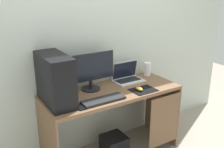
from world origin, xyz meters
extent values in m
cube|color=beige|center=(0.00, 0.32, 1.30)|extent=(4.00, 0.04, 2.60)
cube|color=brown|center=(0.00, 0.00, 0.74)|extent=(1.42, 0.57, 0.03)
cube|color=brown|center=(-0.70, 0.00, 0.36)|extent=(0.02, 0.57, 0.73)
cube|color=brown|center=(0.70, 0.00, 0.36)|extent=(0.02, 0.57, 0.73)
cube|color=brown|center=(0.49, -0.28, 0.40)|extent=(0.40, 0.01, 0.58)
cube|color=black|center=(-0.58, 0.02, 0.99)|extent=(0.21, 0.49, 0.45)
cylinder|color=black|center=(-0.17, 0.15, 0.77)|extent=(0.20, 0.20, 0.01)
cylinder|color=black|center=(-0.17, 0.15, 0.82)|extent=(0.04, 0.04, 0.09)
cube|color=black|center=(-0.17, 0.14, 1.01)|extent=(0.52, 0.02, 0.28)
cube|color=black|center=(-0.17, 0.13, 1.01)|extent=(0.49, 0.00, 0.25)
cube|color=silver|center=(0.30, 0.13, 0.77)|extent=(0.33, 0.21, 0.01)
cube|color=black|center=(0.30, 0.14, 0.78)|extent=(0.29, 0.13, 0.00)
cube|color=silver|center=(0.30, 0.21, 0.88)|extent=(0.33, 0.04, 0.21)
cube|color=black|center=(0.30, 0.21, 0.88)|extent=(0.31, 0.04, 0.18)
cylinder|color=white|center=(0.61, 0.19, 0.84)|extent=(0.09, 0.09, 0.16)
cube|color=#232326|center=(-0.20, -0.17, 0.77)|extent=(0.42, 0.14, 0.02)
cube|color=black|center=(0.28, -0.16, 0.76)|extent=(0.26, 0.20, 0.00)
ellipsoid|color=orange|center=(0.23, -0.15, 0.78)|extent=(0.06, 0.10, 0.03)
cube|color=black|center=(-0.44, -0.18, 0.77)|extent=(0.07, 0.13, 0.01)
cube|color=black|center=(0.00, -0.04, 0.12)|extent=(0.24, 0.24, 0.24)
camera|label=1|loc=(-1.30, -2.08, 1.78)|focal=41.65mm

